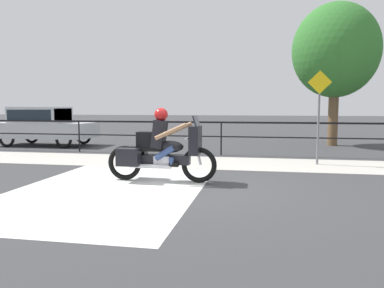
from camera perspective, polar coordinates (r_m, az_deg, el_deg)
The scene contains 8 objects.
ground_plane at distance 7.46m, azimuth 0.18°, elevation -6.76°, with size 120.00×120.00×0.00m, color #38383A.
sidewalk_band at distance 10.77m, azimuth 3.43°, elevation -2.86°, with size 44.00×2.40×0.01m, color #B7B2A8.
crosswalk_band at distance 7.72m, azimuth -12.03°, elevation -6.43°, with size 3.58×6.00×0.01m, color silver.
fence_railing at distance 12.46m, azimuth 4.48°, elevation 2.36°, with size 36.00×0.05×1.12m.
motorcycle at distance 8.07m, azimuth -4.85°, elevation -0.86°, with size 2.42×0.76×1.59m.
parked_car at distance 16.55m, azimuth -21.66°, elevation 2.91°, with size 3.96×1.78×1.60m.
street_sign at distance 10.87m, azimuth 18.78°, elevation 5.28°, with size 0.63×0.06×2.59m.
tree_behind_sign at distance 16.62m, azimuth 21.03°, elevation 13.10°, with size 3.44×3.44×5.76m.
Camera 1 is at (1.30, -7.16, 1.62)m, focal length 35.00 mm.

